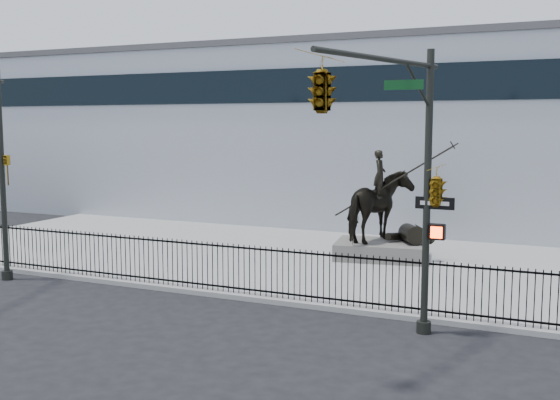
% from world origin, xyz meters
% --- Properties ---
extents(ground, '(120.00, 120.00, 0.00)m').
position_xyz_m(ground, '(0.00, 0.00, 0.00)').
color(ground, black).
rests_on(ground, ground).
extents(plaza, '(30.00, 12.00, 0.15)m').
position_xyz_m(plaza, '(0.00, 7.00, 0.07)').
color(plaza, gray).
rests_on(plaza, ground).
extents(building, '(44.00, 14.00, 9.00)m').
position_xyz_m(building, '(0.00, 20.00, 4.50)').
color(building, '#B1B7C1').
rests_on(building, ground).
extents(picket_fence, '(22.10, 0.10, 1.50)m').
position_xyz_m(picket_fence, '(0.00, 1.25, 0.90)').
color(picket_fence, black).
rests_on(picket_fence, plaza).
extents(statue_plinth, '(3.68, 2.82, 0.63)m').
position_xyz_m(statue_plinth, '(3.80, 7.99, 0.46)').
color(statue_plinth, '#615E59').
rests_on(statue_plinth, plaza).
extents(equestrian_statue, '(4.25, 2.98, 3.64)m').
position_xyz_m(equestrian_statue, '(3.87, 8.00, 2.10)').
color(equestrian_statue, black).
rests_on(equestrian_statue, statue_plinth).
extents(traffic_signal_right, '(2.17, 6.86, 7.00)m').
position_xyz_m(traffic_signal_right, '(6.47, -2.00, 4.85)').
color(traffic_signal_right, black).
rests_on(traffic_signal_right, ground).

